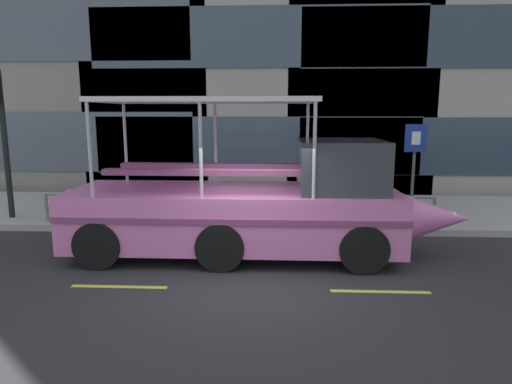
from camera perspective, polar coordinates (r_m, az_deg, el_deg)
The scene contains 9 objects.
ground_plane at distance 8.91m, azimuth -0.74°, elevation -10.74°, with size 120.00×120.00×0.00m, color #2B2B2D.
sidewalk at distance 14.25m, azimuth 0.63°, elevation -2.33°, with size 32.00×4.80×0.18m, color #A8A59E.
curb_edge at distance 11.84m, azimuth 0.18°, elevation -4.95°, with size 32.00×0.18×0.18m, color #B2ADA3.
lane_centreline at distance 8.26m, azimuth -1.04°, elevation -12.45°, with size 25.80×0.12×0.01m.
curb_guardrail at distance 12.06m, azimuth -2.59°, elevation -1.57°, with size 10.76×0.09×0.81m.
traffic_light_pole at distance 14.37m, azimuth -29.99°, elevation 6.98°, with size 0.24×0.46×4.18m.
parking_sign at distance 13.05m, azimuth 19.82°, elevation 4.45°, with size 0.60×0.12×2.70m.
duck_tour_boat at distance 9.87m, azimuth 0.21°, elevation -1.89°, with size 9.02×2.47×3.50m.
pedestrian_near_bow at distance 13.53m, azimuth 13.12°, elevation 1.41°, with size 0.23×0.48×1.65m.
Camera 1 is at (0.51, -8.30, 3.19)m, focal length 30.92 mm.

